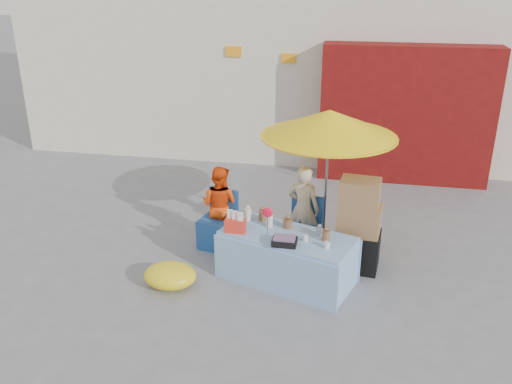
% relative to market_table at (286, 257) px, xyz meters
% --- Properties ---
extents(ground, '(80.00, 80.00, 0.00)m').
position_rel_market_table_xyz_m(ground, '(-0.53, -0.03, -0.35)').
color(ground, slate).
rests_on(ground, ground).
extents(backdrop, '(14.00, 8.00, 7.80)m').
position_rel_market_table_xyz_m(backdrop, '(-0.01, 7.48, 2.76)').
color(backdrop, silver).
rests_on(backdrop, ground).
extents(market_table, '(1.92, 1.33, 1.06)m').
position_rel_market_table_xyz_m(market_table, '(0.00, 0.00, 0.00)').
color(market_table, '#94BEED').
rests_on(market_table, ground).
extents(chair_left, '(0.58, 0.57, 0.85)m').
position_rel_market_table_xyz_m(chair_left, '(-1.13, 0.76, -0.09)').
color(chair_left, '#204E95').
rests_on(chair_left, ground).
extents(chair_right, '(0.58, 0.57, 0.85)m').
position_rel_market_table_xyz_m(chair_right, '(0.12, 0.76, -0.09)').
color(chair_right, '#204E95').
rests_on(chair_right, ground).
extents(vendor_orange, '(0.69, 0.59, 1.22)m').
position_rel_market_table_xyz_m(vendor_orange, '(-1.14, 0.89, 0.26)').
color(vendor_orange, '#FD480D').
rests_on(vendor_orange, ground).
extents(vendor_beige, '(0.54, 0.42, 1.31)m').
position_rel_market_table_xyz_m(vendor_beige, '(0.11, 0.89, 0.31)').
color(vendor_beige, beige).
rests_on(vendor_beige, ground).
extents(umbrella, '(1.90, 1.90, 2.09)m').
position_rel_market_table_xyz_m(umbrella, '(0.41, 1.04, 1.55)').
color(umbrella, gray).
rests_on(umbrella, ground).
extents(box_stack, '(0.64, 0.55, 1.31)m').
position_rel_market_table_xyz_m(box_stack, '(0.91, 0.51, 0.26)').
color(box_stack, black).
rests_on(box_stack, ground).
extents(tarp_bundle, '(0.77, 0.65, 0.31)m').
position_rel_market_table_xyz_m(tarp_bundle, '(-1.47, -0.45, -0.19)').
color(tarp_bundle, yellow).
rests_on(tarp_bundle, ground).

